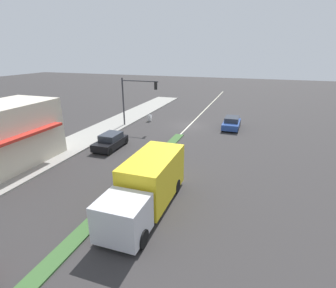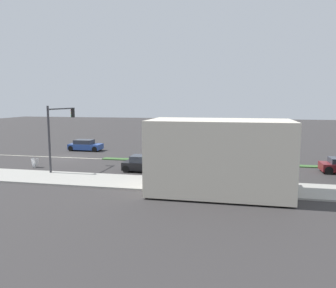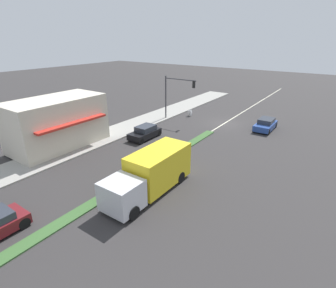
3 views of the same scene
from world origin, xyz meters
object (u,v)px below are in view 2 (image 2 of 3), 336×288
traffic_signal_main (58,126)px  suv_black (145,164)px  pedestrian (160,173)px  warning_aframe_sign (35,163)px  delivery_truck (238,146)px  coupe_blue (85,145)px

traffic_signal_main → suv_black: 8.29m
pedestrian → warning_aframe_sign: bearing=-107.9°
pedestrian → delivery_truck: size_ratio=0.22×
suv_black → coupe_blue: 14.48m
warning_aframe_sign → suv_black: suv_black is taller
delivery_truck → traffic_signal_main: bearing=-61.8°
traffic_signal_main → suv_black: size_ratio=1.46×
warning_aframe_sign → coupe_blue: 10.44m
delivery_truck → pedestrian: bearing=-25.3°
warning_aframe_sign → delivery_truck: delivery_truck is taller
pedestrian → warning_aframe_sign: size_ratio=1.99×
pedestrian → suv_black: bearing=-152.3°
pedestrian → traffic_signal_main: bearing=-109.1°
suv_black → coupe_blue: (-10.00, -10.47, -0.01)m
delivery_truck → coupe_blue: size_ratio=1.89×
delivery_truck → suv_black: size_ratio=1.96×
traffic_signal_main → delivery_truck: size_ratio=0.75×
pedestrian → suv_black: size_ratio=0.44×
pedestrian → coupe_blue: 19.45m
warning_aframe_sign → pedestrian: bearing=72.1°
delivery_truck → suv_black: (7.20, -7.96, -0.81)m
traffic_signal_main → coupe_blue: (-11.12, -2.93, -3.25)m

